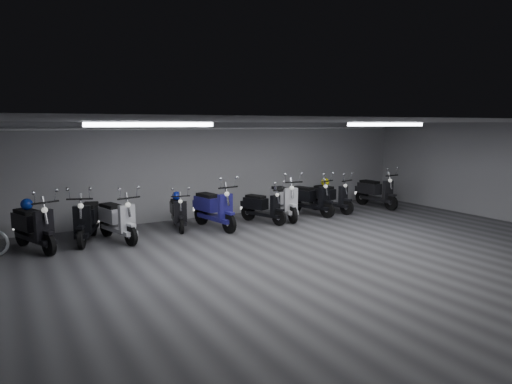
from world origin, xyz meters
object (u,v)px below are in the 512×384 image
scooter_8 (331,192)px  helmet_2 (325,182)px  scooter_9 (377,187)px  scooter_2 (117,213)px  scooter_3 (178,207)px  helmet_1 (177,196)px  helmet_0 (27,204)px  scooter_6 (284,195)px  scooter_0 (33,219)px  scooter_5 (263,201)px  scooter_4 (214,202)px  scooter_7 (311,193)px  scooter_1 (87,213)px

scooter_8 → helmet_2: scooter_8 is taller
helmet_2 → scooter_9: bearing=-9.5°
scooter_8 → scooter_9: scooter_9 is taller
scooter_2 → scooter_3: size_ratio=1.15×
scooter_2 → helmet_1: bearing=6.8°
scooter_8 → helmet_0: bearing=163.8°
scooter_2 → helmet_0: 1.92m
scooter_6 → helmet_2: 1.79m
scooter_8 → scooter_0: bearing=165.5°
scooter_5 → scooter_4: bearing=157.4°
scooter_7 → scooter_8: scooter_7 is taller
scooter_5 → helmet_2: bearing=-10.4°
helmet_2 → scooter_6: bearing=-169.6°
scooter_1 → scooter_5: 4.65m
scooter_7 → helmet_0: bearing=161.2°
scooter_4 → scooter_7: scooter_4 is taller
scooter_2 → scooter_6: (4.82, 0.17, 0.03)m
scooter_6 → scooter_9: 3.65m
scooter_3 → scooter_6: 3.17m
scooter_7 → scooter_4: bearing=165.1°
scooter_3 → helmet_2: 4.91m
helmet_0 → scooter_6: bearing=-1.0°
scooter_5 → scooter_3: bearing=147.7°
scooter_0 → scooter_5: bearing=-21.3°
scooter_4 → scooter_9: bearing=-8.2°
scooter_8 → scooter_9: size_ratio=0.93×
scooter_0 → scooter_7: size_ratio=1.04×
scooter_2 → scooter_6: bearing=-12.1°
scooter_7 → scooter_9: 2.67m
scooter_1 → scooter_6: 5.46m
scooter_6 → helmet_1: 3.15m
scooter_0 → scooter_1: (1.14, 0.22, -0.01)m
scooter_4 → helmet_0: (-4.39, 0.27, 0.28)m
helmet_1 → helmet_2: bearing=-2.0°
scooter_0 → scooter_2: (1.78, -0.05, -0.02)m
scooter_2 → scooter_8: size_ratio=1.05×
scooter_5 → scooter_9: (4.47, 0.18, 0.09)m
scooter_8 → helmet_1: (-4.92, 0.40, 0.21)m
scooter_6 → scooter_8: 1.82m
scooter_3 → scooter_9: 6.81m
scooter_0 → scooter_4: scooter_4 is taller
scooter_9 → helmet_1: 6.78m
scooter_5 → scooter_7: bearing=-14.4°
scooter_9 → helmet_1: size_ratio=7.86×
scooter_1 → scooter_6: (5.46, -0.10, 0.02)m
helmet_0 → scooter_1: bearing=-1.1°
helmet_1 → helmet_2: (4.85, -0.17, 0.08)m
scooter_3 → scooter_2: bearing=-152.9°
scooter_0 → helmet_1: size_ratio=7.96×
scooter_9 → scooter_7: bearing=175.4°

